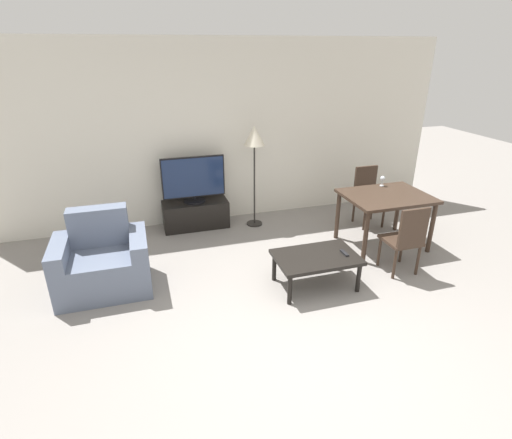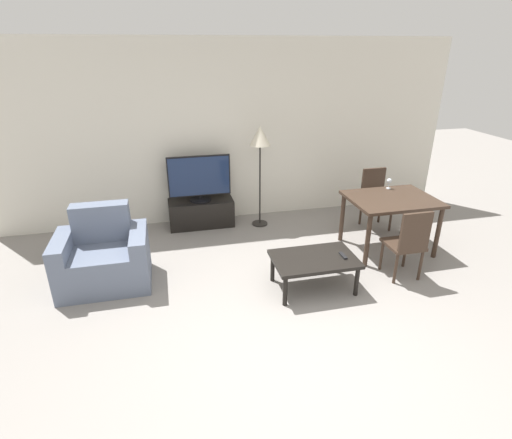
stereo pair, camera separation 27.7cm
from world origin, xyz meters
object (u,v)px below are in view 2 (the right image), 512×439
(tv, at_px, (199,179))
(coffee_table, at_px, (314,261))
(dining_chair_near, at_px, (408,242))
(floor_lamp, at_px, (260,142))
(armchair, at_px, (104,258))
(dining_chair_far, at_px, (375,196))
(dining_table, at_px, (391,205))
(wine_glass_left, at_px, (389,182))
(remote_primary, at_px, (343,256))
(tv_stand, at_px, (201,213))

(tv, distance_m, coffee_table, 2.33)
(tv, xyz_separation_m, coffee_table, (1.06, -2.04, -0.41))
(dining_chair_near, height_order, floor_lamp, floor_lamp)
(armchair, bearing_deg, dining_chair_far, 11.48)
(dining_chair_far, bearing_deg, coffee_table, -136.50)
(dining_chair_near, bearing_deg, dining_table, 75.32)
(wine_glass_left, bearing_deg, remote_primary, -136.49)
(wine_glass_left, bearing_deg, armchair, -174.32)
(tv, relative_size, coffee_table, 0.99)
(armchair, relative_size, tv, 1.09)
(tv_stand, xyz_separation_m, dining_chair_far, (2.57, -0.61, 0.28))
(dining_table, xyz_separation_m, dining_chair_near, (-0.19, -0.74, -0.16))
(tv, relative_size, wine_glass_left, 6.34)
(tv, relative_size, remote_primary, 6.17)
(dining_table, distance_m, dining_chair_near, 0.78)
(dining_table, height_order, remote_primary, dining_table)
(armchair, bearing_deg, tv_stand, 47.67)
(coffee_table, xyz_separation_m, dining_chair_far, (1.51, 1.44, 0.14))
(armchair, distance_m, tv_stand, 1.88)
(tv, distance_m, dining_chair_far, 2.66)
(remote_primary, bearing_deg, dining_chair_near, -0.06)
(tv, xyz_separation_m, floor_lamp, (0.88, -0.17, 0.54))
(dining_chair_near, xyz_separation_m, remote_primary, (-0.80, 0.00, -0.08))
(armchair, distance_m, dining_chair_near, 3.52)
(tv, relative_size, dining_table, 0.83)
(tv, distance_m, dining_table, 2.73)
(wine_glass_left, bearing_deg, floor_lamp, 152.98)
(armchair, xyz_separation_m, wine_glass_left, (3.78, 0.38, 0.52))
(tv_stand, xyz_separation_m, tv, (0.00, -0.00, 0.55))
(wine_glass_left, bearing_deg, tv, 158.23)
(dining_table, bearing_deg, floor_lamp, 141.79)
(dining_chair_near, xyz_separation_m, wine_glass_left, (0.34, 1.08, 0.36))
(tv_stand, height_order, coffee_table, tv_stand)
(dining_chair_far, bearing_deg, armchair, -168.52)
(dining_table, height_order, dining_chair_far, dining_chair_far)
(coffee_table, bearing_deg, dining_chair_far, 43.50)
(remote_primary, bearing_deg, coffee_table, 171.49)
(armchair, relative_size, dining_chair_near, 1.13)
(dining_table, relative_size, floor_lamp, 0.73)
(coffee_table, xyz_separation_m, dining_table, (1.32, 0.69, 0.30))
(dining_chair_far, relative_size, remote_primary, 5.93)
(tv, xyz_separation_m, dining_chair_far, (2.57, -0.60, -0.27))
(dining_chair_far, height_order, floor_lamp, floor_lamp)
(dining_chair_far, height_order, wine_glass_left, same)
(tv_stand, relative_size, tv, 1.05)
(tv_stand, xyz_separation_m, dining_chair_near, (2.18, -2.09, 0.28))
(wine_glass_left, bearing_deg, tv_stand, 158.19)
(armchair, distance_m, dining_table, 3.65)
(armchair, distance_m, tv, 1.92)
(coffee_table, relative_size, dining_chair_near, 1.05)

